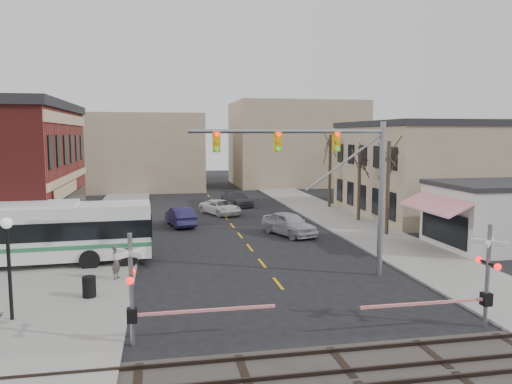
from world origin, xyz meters
TOP-DOWN VIEW (x-y plane):
  - ground at (0.00, 0.00)m, footprint 160.00×160.00m
  - sidewalk_west at (-9.50, 20.00)m, footprint 5.00×60.00m
  - sidewalk_east at (9.50, 20.00)m, footprint 5.00×60.00m
  - ballast_strip at (0.00, -8.00)m, footprint 160.00×5.00m
  - rail_tracks at (0.00, -8.00)m, footprint 160.00×3.91m
  - tan_building at (22.00, 20.00)m, footprint 20.30×15.30m
  - awning_shop at (15.97, 7.00)m, footprint 9.74×6.20m
  - tree_east_a at (10.50, 12.00)m, footprint 0.28×0.28m
  - tree_east_b at (10.80, 18.00)m, footprint 0.28×0.28m
  - tree_east_c at (11.00, 26.00)m, footprint 0.28×0.28m
  - transit_bus at (-12.88, 7.69)m, footprint 13.42×3.51m
  - traffic_signal_mast at (2.81, 2.49)m, footprint 9.99×0.30m
  - rr_crossing_west at (-6.25, -4.10)m, footprint 5.60×1.36m
  - rr_crossing_east at (6.09, -4.89)m, footprint 5.60×1.36m
  - street_lamp at (-11.46, -0.97)m, footprint 0.44×0.44m
  - trash_bin at (-8.84, 1.32)m, footprint 0.60×0.60m
  - car_a at (3.56, 13.51)m, footprint 3.69×5.37m
  - car_b at (-4.10, 18.71)m, footprint 2.48×4.89m
  - car_c at (-0.25, 23.91)m, footprint 3.96×5.24m
  - car_d at (2.07, 29.11)m, footprint 3.38×5.16m
  - pedestrian_near at (-7.87, 4.01)m, footprint 0.57×0.72m
  - pedestrian_far at (-10.22, 8.15)m, footprint 0.97×1.00m

SIDE VIEW (x-z plane):
  - ground at x=0.00m, z-range 0.00..0.00m
  - ballast_strip at x=0.00m, z-range 0.00..0.06m
  - sidewalk_west at x=-9.50m, z-range 0.00..0.12m
  - sidewalk_east at x=9.50m, z-range 0.00..0.12m
  - rail_tracks at x=0.00m, z-range 0.05..0.19m
  - trash_bin at x=-8.84m, z-range 0.12..1.05m
  - car_c at x=-0.25m, z-range 0.00..1.32m
  - car_d at x=2.07m, z-range 0.00..1.39m
  - car_b at x=-4.10m, z-range 0.00..1.54m
  - car_a at x=3.56m, z-range 0.00..1.70m
  - pedestrian_far at x=-10.22m, z-range 0.12..1.74m
  - pedestrian_near at x=-7.87m, z-range 0.12..1.84m
  - transit_bus at x=-12.88m, z-range 0.21..3.64m
  - rr_crossing_west at x=-6.25m, z-range -0.03..3.97m
  - rr_crossing_east at x=6.09m, z-range -0.03..3.97m
  - awning_shop at x=15.97m, z-range 0.01..4.31m
  - street_lamp at x=-11.46m, z-range 1.01..5.08m
  - tree_east_b at x=10.80m, z-range 0.12..6.42m
  - tree_east_a at x=10.50m, z-range 0.12..6.87m
  - tree_east_c at x=11.00m, z-range 0.12..7.32m
  - tan_building at x=22.00m, z-range 0.01..8.51m
  - traffic_signal_mast at x=2.81m, z-range 1.74..9.74m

